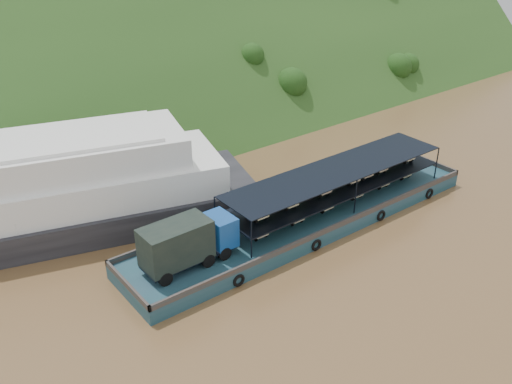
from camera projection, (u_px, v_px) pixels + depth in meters
ground at (294, 230)px, 50.56m from camera, size 160.00×160.00×0.00m
hillside at (117, 118)px, 75.78m from camera, size 140.00×39.60×39.60m
cargo_barge at (293, 219)px, 49.75m from camera, size 35.00×7.18×5.05m
passenger_ferry at (14, 196)px, 48.37m from camera, size 43.21×21.71×8.50m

